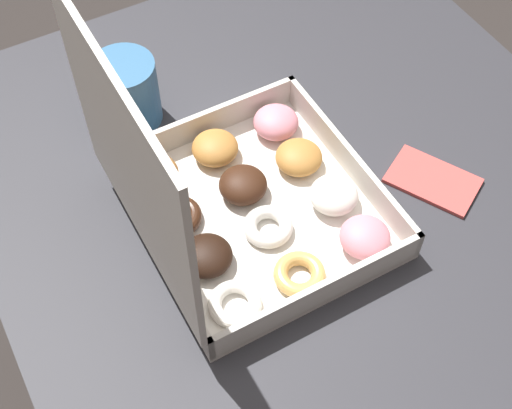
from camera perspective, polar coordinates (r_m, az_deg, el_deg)
The scene contains 5 objects.
ground_plane at distance 1.63m, azimuth 2.14°, elevation -13.76°, with size 8.00×8.00×0.00m, color #2D2826.
dining_table at distance 1.09m, azimuth 3.12°, elevation -1.52°, with size 0.91×0.86×0.73m.
donut_box at distance 0.91m, azimuth -1.78°, elevation 0.82°, with size 0.32×0.31×0.34m.
coffee_mug at distance 1.05m, azimuth -10.31°, elevation 8.90°, with size 0.09×0.09×0.10m.
paper_napkin at distance 1.02m, azimuth 13.96°, elevation 1.88°, with size 0.14×0.12×0.01m.
Camera 1 is at (-0.51, 0.35, 1.51)m, focal length 50.00 mm.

